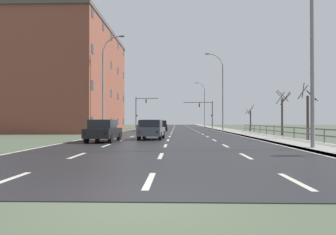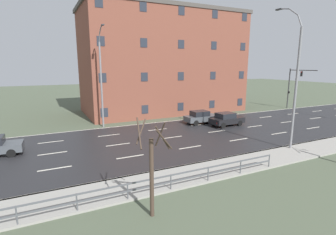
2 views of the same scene
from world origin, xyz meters
name	(u,v)px [view 1 (image 1 of 2)]	position (x,y,z in m)	size (l,w,h in m)	color
ground_plane	(173,130)	(0.00, 48.00, -0.06)	(160.00, 160.00, 0.12)	#4C5642
road_asphalt_strip	(174,128)	(0.00, 59.99, 0.01)	(14.00, 120.00, 0.03)	#232326
sidewalk_right	(214,128)	(8.43, 60.00, 0.06)	(3.00, 120.00, 0.12)	gray
guardrail	(283,130)	(9.85, 21.78, 0.71)	(0.07, 30.38, 1.00)	#515459
street_lamp_foreground	(309,40)	(7.44, 10.62, 5.64)	(2.67, 0.24, 11.55)	slate
street_lamp_midground	(222,93)	(7.43, 41.82, 5.71)	(2.73, 0.24, 11.72)	slate
street_lamp_distant	(204,105)	(7.46, 73.02, 5.46)	(2.43, 0.24, 11.13)	slate
street_lamp_left_bank	(104,86)	(-7.45, 29.34, 5.43)	(2.48, 0.24, 11.09)	slate
traffic_signal_right	(206,110)	(6.70, 58.44, 3.75)	(5.96, 0.36, 5.54)	#38383A
traffic_signal_left	(140,108)	(-7.08, 59.99, 4.21)	(4.82, 0.36, 6.48)	#38383A
car_far_left	(152,129)	(-1.34, 19.41, 0.80)	(2.00, 4.19, 1.57)	#474C51
car_near_left	(103,131)	(-4.45, 16.15, 0.80)	(1.95, 4.16, 1.57)	black
car_distant	(144,126)	(-4.11, 40.45, 0.80)	(1.86, 4.11, 1.57)	#474C51
car_near_right	(161,125)	(-1.72, 42.44, 0.80)	(1.99, 4.18, 1.57)	black
brick_building	(72,80)	(-14.75, 40.25, 7.48)	(11.80, 23.78, 14.95)	brown
bare_tree_near	(308,114)	(10.96, 19.37, 2.04)	(1.34, 1.41, 4.57)	#423328
bare_tree_mid	(282,113)	(11.69, 27.48, 2.32)	(1.58, 1.70, 4.70)	#423328
bare_tree_far	(250,119)	(11.86, 42.45, 1.76)	(1.32, 1.44, 4.01)	#423328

